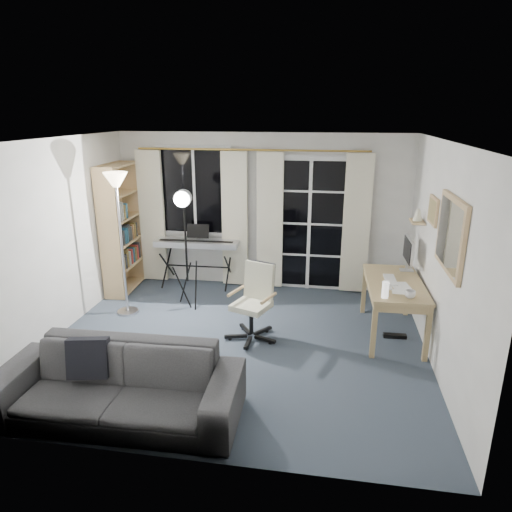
{
  "coord_description": "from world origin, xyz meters",
  "views": [
    {
      "loc": [
        1.05,
        -4.89,
        2.7
      ],
      "look_at": [
        0.19,
        0.35,
        1.01
      ],
      "focal_mm": 32.0,
      "sensor_mm": 36.0,
      "label": 1
    }
  ],
  "objects_px": {
    "studio_light": "(184,213)",
    "office_chair": "(256,294)",
    "mug": "(410,293)",
    "torchiere_lamp": "(118,202)",
    "keyboard_piano": "(197,244)",
    "monitor": "(408,251)",
    "bookshelf": "(119,232)",
    "desk": "(394,288)",
    "sofa": "(117,374)"
  },
  "relations": [
    {
      "from": "office_chair",
      "to": "mug",
      "type": "distance_m",
      "value": 1.8
    },
    {
      "from": "desk",
      "to": "keyboard_piano",
      "type": "bearing_deg",
      "value": 156.26
    },
    {
      "from": "torchiere_lamp",
      "to": "keyboard_piano",
      "type": "bearing_deg",
      "value": 57.36
    },
    {
      "from": "bookshelf",
      "to": "monitor",
      "type": "distance_m",
      "value": 4.22
    },
    {
      "from": "studio_light",
      "to": "sofa",
      "type": "xyz_separation_m",
      "value": [
        0.11,
        -2.44,
        -0.96
      ]
    },
    {
      "from": "bookshelf",
      "to": "office_chair",
      "type": "bearing_deg",
      "value": -30.1
    },
    {
      "from": "studio_light",
      "to": "office_chair",
      "type": "relative_size",
      "value": 1.85
    },
    {
      "from": "torchiere_lamp",
      "to": "sofa",
      "type": "bearing_deg",
      "value": -67.26
    },
    {
      "from": "desk",
      "to": "mug",
      "type": "relative_size",
      "value": 11.53
    },
    {
      "from": "torchiere_lamp",
      "to": "desk",
      "type": "height_order",
      "value": "torchiere_lamp"
    },
    {
      "from": "keyboard_piano",
      "to": "desk",
      "type": "bearing_deg",
      "value": -23.88
    },
    {
      "from": "torchiere_lamp",
      "to": "sofa",
      "type": "distance_m",
      "value": 2.59
    },
    {
      "from": "torchiere_lamp",
      "to": "studio_light",
      "type": "distance_m",
      "value": 0.86
    },
    {
      "from": "bookshelf",
      "to": "torchiere_lamp",
      "type": "distance_m",
      "value": 1.14
    },
    {
      "from": "bookshelf",
      "to": "desk",
      "type": "xyz_separation_m",
      "value": [
        4.0,
        -0.9,
        -0.31
      ]
    },
    {
      "from": "bookshelf",
      "to": "mug",
      "type": "distance_m",
      "value": 4.34
    },
    {
      "from": "studio_light",
      "to": "keyboard_piano",
      "type": "bearing_deg",
      "value": 89.05
    },
    {
      "from": "keyboard_piano",
      "to": "sofa",
      "type": "relative_size",
      "value": 0.59
    },
    {
      "from": "bookshelf",
      "to": "studio_light",
      "type": "height_order",
      "value": "bookshelf"
    },
    {
      "from": "studio_light",
      "to": "mug",
      "type": "height_order",
      "value": "studio_light"
    },
    {
      "from": "mug",
      "to": "office_chair",
      "type": "bearing_deg",
      "value": 173.82
    },
    {
      "from": "desk",
      "to": "monitor",
      "type": "xyz_separation_m",
      "value": [
        0.2,
        0.45,
        0.35
      ]
    },
    {
      "from": "sofa",
      "to": "studio_light",
      "type": "bearing_deg",
      "value": 91.37
    },
    {
      "from": "mug",
      "to": "keyboard_piano",
      "type": "bearing_deg",
      "value": 150.61
    },
    {
      "from": "keyboard_piano",
      "to": "monitor",
      "type": "xyz_separation_m",
      "value": [
        3.05,
        -0.71,
        0.26
      ]
    },
    {
      "from": "office_chair",
      "to": "sofa",
      "type": "distance_m",
      "value": 2.03
    },
    {
      "from": "bookshelf",
      "to": "sofa",
      "type": "xyz_separation_m",
      "value": [
        1.35,
        -2.98,
        -0.49
      ]
    },
    {
      "from": "desk",
      "to": "monitor",
      "type": "height_order",
      "value": "monitor"
    },
    {
      "from": "sofa",
      "to": "torchiere_lamp",
      "type": "bearing_deg",
      "value": 111.42
    },
    {
      "from": "torchiere_lamp",
      "to": "office_chair",
      "type": "bearing_deg",
      "value": -11.16
    },
    {
      "from": "torchiere_lamp",
      "to": "mug",
      "type": "distance_m",
      "value": 3.79
    },
    {
      "from": "torchiere_lamp",
      "to": "sofa",
      "type": "relative_size",
      "value": 0.87
    },
    {
      "from": "sofa",
      "to": "monitor",
      "type": "bearing_deg",
      "value": 40.27
    },
    {
      "from": "office_chair",
      "to": "studio_light",
      "type": "bearing_deg",
      "value": 169.19
    },
    {
      "from": "studio_light",
      "to": "monitor",
      "type": "relative_size",
      "value": 3.42
    },
    {
      "from": "keyboard_piano",
      "to": "monitor",
      "type": "height_order",
      "value": "monitor"
    },
    {
      "from": "office_chair",
      "to": "monitor",
      "type": "distance_m",
      "value": 2.06
    },
    {
      "from": "studio_light",
      "to": "office_chair",
      "type": "distance_m",
      "value": 1.53
    },
    {
      "from": "studio_light",
      "to": "bookshelf",
      "type": "bearing_deg",
      "value": 149.76
    },
    {
      "from": "office_chair",
      "to": "mug",
      "type": "xyz_separation_m",
      "value": [
        1.78,
        -0.19,
        0.21
      ]
    },
    {
      "from": "bookshelf",
      "to": "desk",
      "type": "relative_size",
      "value": 1.47
    },
    {
      "from": "keyboard_piano",
      "to": "office_chair",
      "type": "height_order",
      "value": "keyboard_piano"
    },
    {
      "from": "studio_light",
      "to": "mug",
      "type": "distance_m",
      "value": 3.06
    },
    {
      "from": "sofa",
      "to": "mug",
      "type": "bearing_deg",
      "value": 28.54
    },
    {
      "from": "bookshelf",
      "to": "torchiere_lamp",
      "type": "bearing_deg",
      "value": -64.51
    },
    {
      "from": "torchiere_lamp",
      "to": "monitor",
      "type": "bearing_deg",
      "value": 5.88
    },
    {
      "from": "studio_light",
      "to": "office_chair",
      "type": "xyz_separation_m",
      "value": [
        1.09,
        -0.67,
        -0.84
      ]
    },
    {
      "from": "studio_light",
      "to": "monitor",
      "type": "height_order",
      "value": "studio_light"
    },
    {
      "from": "mug",
      "to": "torchiere_lamp",
      "type": "bearing_deg",
      "value": 171.24
    },
    {
      "from": "office_chair",
      "to": "monitor",
      "type": "relative_size",
      "value": 1.84
    }
  ]
}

